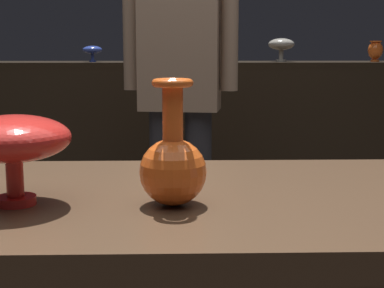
{
  "coord_description": "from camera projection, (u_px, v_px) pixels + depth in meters",
  "views": [
    {
      "loc": [
        -0.06,
        -1.05,
        1.07
      ],
      "look_at": [
        -0.03,
        -0.04,
        0.9
      ],
      "focal_mm": 54.38,
      "sensor_mm": 36.0,
      "label": 1
    }
  ],
  "objects": [
    {
      "name": "shelf_vase_right",
      "position": [
        281.0,
        45.0,
        3.21
      ],
      "size": [
        0.14,
        0.14,
        0.13
      ],
      "color": "gray",
      "rests_on": "back_display_shelf"
    },
    {
      "name": "back_display_shelf",
      "position": [
        188.0,
        149.0,
        3.3
      ],
      "size": [
        2.6,
        0.4,
        0.99
      ],
      "color": "black",
      "rests_on": "ground_plane"
    },
    {
      "name": "vase_centerpiece",
      "position": [
        173.0,
        164.0,
        0.99
      ],
      "size": [
        0.12,
        0.12,
        0.22
      ],
      "color": "#E55B1E",
      "rests_on": "display_plinth"
    },
    {
      "name": "shelf_vase_center",
      "position": [
        187.0,
        53.0,
        3.23
      ],
      "size": [
        0.08,
        0.08,
        0.16
      ],
      "color": "#E55B1E",
      "rests_on": "back_display_shelf"
    },
    {
      "name": "shelf_vase_left",
      "position": [
        92.0,
        50.0,
        3.17
      ],
      "size": [
        0.11,
        0.11,
        0.09
      ],
      "color": "#2D429E",
      "rests_on": "back_display_shelf"
    },
    {
      "name": "visitor_center_back",
      "position": [
        180.0,
        71.0,
        2.36
      ],
      "size": [
        0.46,
        0.23,
        1.65
      ],
      "rotation": [
        0.0,
        0.0,
        2.97
      ],
      "color": "#232328",
      "rests_on": "ground_plane"
    },
    {
      "name": "vase_left_accent",
      "position": [
        13.0,
        140.0,
        0.99
      ],
      "size": [
        0.2,
        0.2,
        0.16
      ],
      "color": "red",
      "rests_on": "display_plinth"
    },
    {
      "name": "shelf_vase_far_right",
      "position": [
        375.0,
        50.0,
        3.21
      ],
      "size": [
        0.08,
        0.08,
        0.11
      ],
      "color": "#E55B1E",
      "rests_on": "back_display_shelf"
    }
  ]
}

